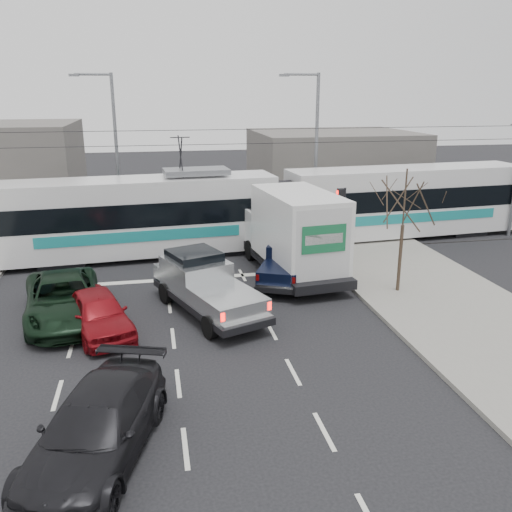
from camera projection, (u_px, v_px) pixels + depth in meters
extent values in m
plane|color=black|center=(223.00, 334.00, 18.63)|extent=(120.00, 120.00, 0.00)
cube|color=gray|center=(461.00, 312.00, 20.26)|extent=(6.00, 60.00, 0.15)
cube|color=#33302D|center=(197.00, 252.00, 28.01)|extent=(60.00, 1.60, 0.03)
cube|color=#645E5A|center=(333.00, 164.00, 42.62)|extent=(12.00, 10.00, 5.00)
cylinder|color=#47382B|center=(400.00, 258.00, 21.92)|extent=(0.14, 0.14, 2.75)
cylinder|color=#47382B|center=(405.00, 197.00, 21.19)|extent=(0.07, 0.07, 2.25)
cylinder|color=black|center=(343.00, 226.00, 25.37)|extent=(0.12, 0.12, 3.60)
cube|color=black|center=(340.00, 199.00, 24.95)|extent=(0.28, 0.28, 0.95)
cylinder|color=#FF0C07|center=(338.00, 192.00, 24.84)|extent=(0.06, 0.20, 0.20)
cylinder|color=orange|center=(337.00, 199.00, 24.92)|extent=(0.06, 0.20, 0.20)
cylinder|color=#05330C|center=(337.00, 205.00, 25.01)|extent=(0.06, 0.20, 0.20)
cube|color=white|center=(344.00, 216.00, 25.08)|extent=(0.02, 0.30, 0.40)
cylinder|color=slate|center=(316.00, 153.00, 31.83)|extent=(0.20, 0.20, 9.00)
cylinder|color=slate|center=(302.00, 74.00, 30.36)|extent=(2.00, 0.14, 0.14)
cube|color=slate|center=(284.00, 75.00, 30.19)|extent=(0.55, 0.25, 0.14)
cylinder|color=slate|center=(117.00, 154.00, 31.60)|extent=(0.20, 0.20, 9.00)
cylinder|color=slate|center=(92.00, 74.00, 30.12)|extent=(2.00, 0.14, 0.14)
cube|color=slate|center=(74.00, 75.00, 29.96)|extent=(0.55, 0.25, 0.14)
cylinder|color=black|center=(193.00, 145.00, 26.40)|extent=(60.00, 0.03, 0.03)
cylinder|color=black|center=(193.00, 130.00, 26.20)|extent=(60.00, 0.03, 0.03)
cube|color=silver|center=(139.00, 235.00, 27.10)|extent=(13.89, 3.95, 1.66)
cube|color=black|center=(138.00, 210.00, 26.73)|extent=(13.96, 3.98, 1.13)
cube|color=silver|center=(136.00, 190.00, 26.43)|extent=(13.88, 3.83, 1.06)
cube|color=teal|center=(141.00, 236.00, 25.68)|extent=(9.56, 0.78, 0.53)
cube|color=silver|center=(404.00, 217.00, 30.93)|extent=(13.89, 3.95, 1.66)
cube|color=black|center=(406.00, 195.00, 30.56)|extent=(13.96, 3.98, 1.13)
cube|color=silver|center=(408.00, 177.00, 30.26)|extent=(13.88, 3.83, 1.06)
cube|color=teal|center=(419.00, 218.00, 29.51)|extent=(9.56, 0.78, 0.53)
cylinder|color=black|center=(281.00, 206.00, 28.71)|extent=(1.28, 2.83, 2.76)
cube|color=slate|center=(196.00, 171.00, 26.97)|extent=(3.32, 1.97, 0.27)
cube|color=black|center=(63.00, 258.00, 26.41)|extent=(2.31, 2.60, 0.38)
cube|color=black|center=(240.00, 245.00, 28.71)|extent=(2.31, 2.60, 0.38)
cube|color=black|center=(319.00, 239.00, 29.86)|extent=(2.31, 2.60, 0.38)
cube|color=black|center=(459.00, 228.00, 32.15)|extent=(2.31, 2.60, 0.38)
cube|color=black|center=(209.00, 300.00, 20.17)|extent=(4.01, 6.25, 0.25)
cube|color=silver|center=(196.00, 274.00, 20.82)|extent=(2.75, 3.03, 1.17)
cube|color=black|center=(194.00, 258.00, 20.73)|extent=(2.25, 2.27, 0.56)
cube|color=silver|center=(181.00, 270.00, 22.04)|extent=(2.19, 1.68, 0.56)
cube|color=silver|center=(226.00, 301.00, 18.99)|extent=(2.81, 3.20, 0.66)
cube|color=silver|center=(248.00, 323.00, 17.83)|extent=(1.82, 0.84, 0.18)
cube|color=#FF0C07|center=(222.00, 317.00, 17.36)|extent=(0.16, 0.13, 0.29)
cube|color=#FF0C07|center=(269.00, 306.00, 18.27)|extent=(0.16, 0.13, 0.29)
cylinder|color=black|center=(166.00, 293.00, 21.27)|extent=(0.56, 0.86, 0.82)
cylinder|color=black|center=(208.00, 284.00, 22.22)|extent=(0.56, 0.86, 0.82)
cylinder|color=black|center=(210.00, 327.00, 18.20)|extent=(0.56, 0.86, 0.82)
cylinder|color=black|center=(257.00, 315.00, 19.15)|extent=(0.56, 0.86, 0.82)
cube|color=black|center=(291.00, 260.00, 24.71)|extent=(3.53, 8.01, 0.39)
cube|color=white|center=(270.00, 226.00, 27.12)|extent=(2.72, 2.14, 1.77)
cube|color=black|center=(269.00, 212.00, 27.07)|extent=(2.31, 1.48, 0.66)
cube|color=silver|center=(298.00, 230.00, 23.53)|extent=(3.24, 5.54, 3.27)
cube|color=silver|center=(323.00, 245.00, 21.14)|extent=(2.33, 0.32, 2.87)
cube|color=#166037|center=(324.00, 239.00, 21.02)|extent=(1.85, 0.23, 1.11)
cube|color=black|center=(324.00, 289.00, 21.42)|extent=(2.41, 0.55, 0.20)
cylinder|color=black|center=(251.00, 250.00, 26.67)|extent=(0.44, 1.03, 1.00)
cylinder|color=black|center=(295.00, 246.00, 27.34)|extent=(0.44, 1.03, 1.00)
cylinder|color=black|center=(284.00, 279.00, 22.41)|extent=(0.46, 1.14, 1.11)
cylinder|color=black|center=(335.00, 274.00, 23.09)|extent=(0.46, 1.14, 1.11)
cube|color=black|center=(285.00, 273.00, 23.33)|extent=(3.35, 4.76, 0.22)
cube|color=black|center=(288.00, 254.00, 23.89)|extent=(2.25, 2.38, 1.03)
cube|color=black|center=(289.00, 242.00, 23.82)|extent=(1.84, 1.80, 0.49)
cube|color=black|center=(292.00, 252.00, 24.96)|extent=(1.77, 1.38, 0.49)
cube|color=black|center=(281.00, 272.00, 22.31)|extent=(2.31, 2.51, 0.58)
cube|color=silver|center=(275.00, 287.00, 21.29)|extent=(1.46, 0.77, 0.16)
cube|color=#590505|center=(258.00, 277.00, 21.44)|extent=(0.14, 0.12, 0.25)
cube|color=#590505|center=(294.00, 280.00, 21.12)|extent=(0.14, 0.12, 0.25)
cylinder|color=black|center=(274.00, 265.00, 24.87)|extent=(0.52, 0.76, 0.72)
cylinder|color=black|center=(307.00, 267.00, 24.53)|extent=(0.52, 0.76, 0.72)
cylinder|color=black|center=(260.00, 286.00, 22.20)|extent=(0.52, 0.76, 0.72)
cylinder|color=black|center=(297.00, 289.00, 21.87)|extent=(0.52, 0.76, 0.72)
imported|color=black|center=(64.00, 299.00, 19.64)|extent=(3.52, 6.06, 1.59)
imported|color=maroon|center=(99.00, 313.00, 18.55)|extent=(2.97, 4.61, 1.46)
imported|color=black|center=(97.00, 428.00, 12.16)|extent=(3.68, 5.76, 1.55)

